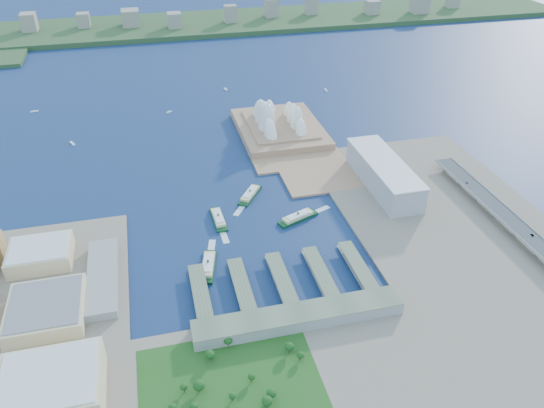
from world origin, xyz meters
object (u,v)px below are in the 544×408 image
object	(u,v)px
ferry_a	(218,217)
car_c	(467,183)
car_b	(532,235)
ferry_b	(250,193)
opera_house	(280,114)
ferry_c	(208,264)
toaster_building	(384,174)
ferry_d	(298,216)

from	to	relation	value
ferry_a	car_c	distance (m)	327.60
ferry_a	car_b	world-z (taller)	car_b
ferry_a	car_b	xyz separation A→B (m)	(335.13, -136.05, 10.66)
ferry_b	car_c	xyz separation A→B (m)	(278.05, -59.69, 10.54)
opera_house	car_b	distance (m)	412.90
car_c	car_b	bearing A→B (deg)	-86.25
ferry_c	car_b	distance (m)	363.52
toaster_building	ferry_d	world-z (taller)	toaster_building
toaster_building	ferry_c	world-z (taller)	toaster_building
ferry_d	car_b	size ratio (longest dim) A/B	12.45
toaster_building	car_b	distance (m)	194.83
ferry_d	car_b	distance (m)	266.73
ferry_c	car_c	size ratio (longest dim) A/B	12.72
ferry_c	car_b	xyz separation A→B (m)	(360.00, -49.42, 10.35)
toaster_building	car_c	world-z (taller)	toaster_building
opera_house	car_b	xyz separation A→B (m)	(199.00, -361.41, -16.44)
opera_house	car_c	distance (m)	306.73
ferry_b	car_c	distance (m)	284.58
ferry_b	car_b	bearing A→B (deg)	1.74
ferry_b	car_b	world-z (taller)	car_b
ferry_a	opera_house	bearing A→B (deg)	56.63
ferry_d	car_c	size ratio (longest dim) A/B	12.39
opera_house	car_b	size ratio (longest dim) A/B	41.80
ferry_c	toaster_building	bearing A→B (deg)	-142.37
ferry_d	ferry_c	bearing A→B (deg)	96.91
ferry_a	ferry_b	xyz separation A→B (m)	(49.08, 45.61, 0.04)
ferry_d	car_b	xyz separation A→B (m)	(240.34, -115.21, 10.49)
car_b	car_c	size ratio (longest dim) A/B	1.00
ferry_a	ferry_c	distance (m)	90.13
car_b	toaster_building	bearing A→B (deg)	-55.97
ferry_c	ferry_d	world-z (taller)	ferry_c
opera_house	car_c	bearing A→B (deg)	-51.42
toaster_building	car_b	bearing A→B (deg)	-55.97
car_b	car_c	world-z (taller)	car_b
car_b	car_c	distance (m)	122.24
opera_house	toaster_building	size ratio (longest dim) A/B	1.16
car_b	ferry_c	bearing A→B (deg)	-7.82
ferry_b	car_c	bearing A→B (deg)	22.05
car_b	car_c	xyz separation A→B (m)	(-8.00, 121.97, -0.08)
opera_house	car_b	bearing A→B (deg)	-61.16
ferry_d	car_b	world-z (taller)	car_b
toaster_building	ferry_d	size ratio (longest dim) A/B	2.89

